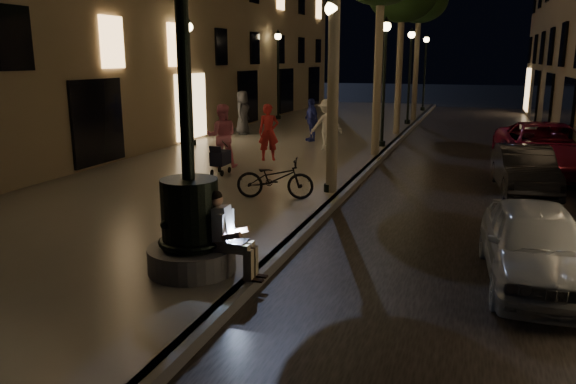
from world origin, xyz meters
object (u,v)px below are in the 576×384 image
at_px(seated_man_laptop, 226,231).
at_px(lamp_curb_a, 331,70).
at_px(tree_far, 419,1).
at_px(lamp_left_c, 278,63).
at_px(pedestrian_dark, 243,113).
at_px(lamp_left_b, 190,66).
at_px(pedestrian_white, 327,125).
at_px(bicycle, 275,178).
at_px(lamp_curb_c, 410,64).
at_px(car_front, 536,245).
at_px(car_second, 524,170).
at_px(lamp_curb_d, 425,63).
at_px(pedestrian_blue, 311,120).
at_px(fountain_lamppost, 190,210).
at_px(stroller, 220,158).
at_px(pedestrian_red, 269,132).
at_px(lamp_curb_b, 385,66).
at_px(car_third, 545,148).
at_px(pedestrian_pink, 222,136).

distance_m(seated_man_laptop, lamp_curb_a, 6.43).
relative_size(tree_far, lamp_left_c, 1.56).
bearing_deg(pedestrian_dark, lamp_left_b, 166.56).
xyz_separation_m(pedestrian_white, bicycle, (0.71, -7.51, -0.44)).
bearing_deg(tree_far, lamp_curb_c, -92.29).
relative_size(tree_far, car_front, 1.98).
bearing_deg(seated_man_laptop, car_second, 60.13).
bearing_deg(lamp_curb_d, pedestrian_blue, -100.86).
distance_m(fountain_lamppost, stroller, 7.67).
height_order(lamp_left_c, pedestrian_red, lamp_left_c).
bearing_deg(car_second, lamp_curb_b, 124.64).
bearing_deg(pedestrian_red, stroller, -128.25).
distance_m(lamp_curb_d, stroller, 23.32).
distance_m(lamp_curb_c, car_second, 14.64).
xyz_separation_m(lamp_left_b, car_third, (12.60, -0.53, -2.46)).
height_order(car_second, pedestrian_red, pedestrian_red).
bearing_deg(pedestrian_blue, fountain_lamppost, -33.37).
relative_size(lamp_curb_d, pedestrian_pink, 2.46).
relative_size(car_front, pedestrian_dark, 1.97).
height_order(car_second, pedestrian_blue, pedestrian_blue).
distance_m(fountain_lamppost, bicycle, 4.95).
height_order(tree_far, car_third, tree_far).
distance_m(lamp_curb_b, pedestrian_pink, 7.38).
height_order(pedestrian_red, pedestrian_blue, pedestrian_red).
bearing_deg(pedestrian_white, lamp_left_b, -26.27).
bearing_deg(car_third, lamp_left_b, 172.22).
bearing_deg(pedestrian_blue, lamp_curb_c, 116.10).
height_order(lamp_left_b, lamp_left_c, same).
bearing_deg(seated_man_laptop, pedestrian_white, 97.77).
bearing_deg(seated_man_laptop, pedestrian_blue, 101.29).
height_order(lamp_curb_b, bicycle, lamp_curb_b).
distance_m(lamp_curb_b, pedestrian_blue, 3.71).
height_order(lamp_curb_c, lamp_left_c, same).
bearing_deg(lamp_curb_a, stroller, 162.90).
height_order(lamp_left_c, stroller, lamp_left_c).
bearing_deg(pedestrian_pink, car_second, 159.35).
bearing_deg(lamp_curb_d, lamp_left_b, -111.53).
distance_m(tree_far, lamp_curb_a, 18.28).
relative_size(seated_man_laptop, pedestrian_blue, 0.78).
bearing_deg(lamp_curb_c, pedestrian_red, -104.02).
distance_m(seated_man_laptop, pedestrian_white, 12.53).
xyz_separation_m(car_third, pedestrian_white, (-7.28, 0.94, 0.36)).
bearing_deg(pedestrian_blue, lamp_curb_b, 38.60).
relative_size(seated_man_laptop, lamp_curb_a, 0.28).
bearing_deg(lamp_left_c, pedestrian_red, -71.73).
bearing_deg(pedestrian_white, tree_far, -129.87).
height_order(lamp_left_c, pedestrian_blue, lamp_left_c).
relative_size(lamp_curb_d, car_front, 1.27).
height_order(pedestrian_red, pedestrian_dark, pedestrian_dark).
xyz_separation_m(lamp_curb_c, pedestrian_pink, (-3.99, -13.85, -2.06)).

